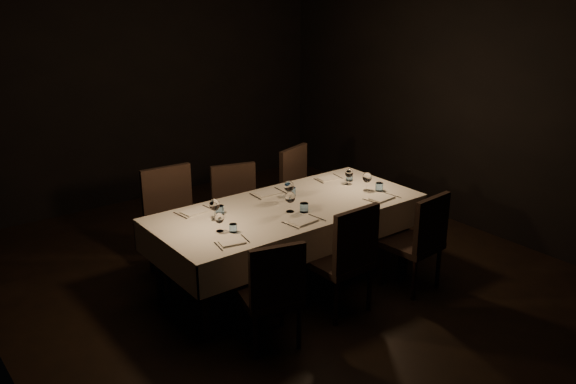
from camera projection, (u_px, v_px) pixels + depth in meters
room at (288, 127)px, 5.31m from camera, size 5.01×6.01×3.01m
dining_table at (288, 214)px, 5.58m from camera, size 2.52×1.12×0.76m
chair_near_left at (273, 290)px, 4.61m from camera, size 0.53×0.53×0.91m
place_setting_near_left at (226, 228)px, 4.92m from camera, size 0.30×0.39×0.16m
chair_near_center at (345, 255)px, 5.09m from camera, size 0.49×0.49×0.99m
place_setting_near_center at (297, 207)px, 5.34m from camera, size 0.35×0.41×0.19m
chair_near_right at (420, 238)px, 5.49m from camera, size 0.49×0.49×0.94m
place_setting_near_right at (374, 186)px, 5.87m from camera, size 0.34×0.41×0.19m
chair_far_left at (174, 217)px, 5.83m from camera, size 0.53×0.53×1.04m
place_setting_far_left at (210, 208)px, 5.30m from camera, size 0.35×0.41×0.19m
chair_far_center at (237, 208)px, 6.16m from camera, size 0.57×0.57×0.96m
place_setting_far_center at (283, 190)px, 5.76m from camera, size 0.35×0.41×0.19m
chair_far_right at (302, 188)px, 6.71m from camera, size 0.60×0.60×0.99m
place_setting_far_right at (343, 176)px, 6.19m from camera, size 0.32×0.40×0.17m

